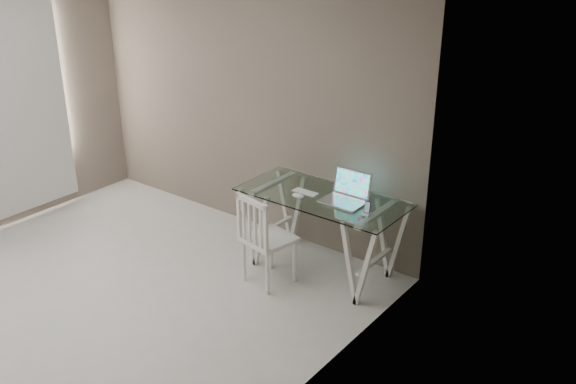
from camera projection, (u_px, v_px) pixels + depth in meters
name	position (u px, v px, depth m)	size (l,w,h in m)	color
room	(36.00, 111.00, 4.60)	(4.50, 4.52, 2.71)	beige
desk	(321.00, 233.00, 5.76)	(1.50, 0.70, 0.75)	silver
chair	(263.00, 236.00, 5.51)	(0.46, 0.46, 0.86)	white
laptop	(347.00, 194.00, 5.51)	(0.36, 0.30, 0.26)	silver
keyboard	(305.00, 192.00, 5.69)	(0.25, 0.11, 0.01)	silver
mouse	(298.00, 196.00, 5.58)	(0.12, 0.07, 0.04)	silver
phone_dock	(367.00, 211.00, 5.26)	(0.06, 0.06, 0.12)	white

